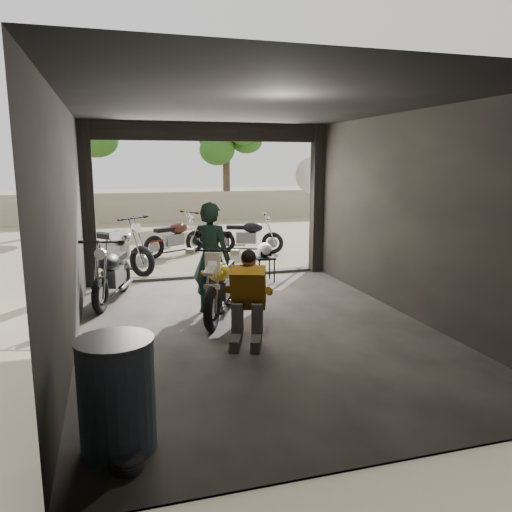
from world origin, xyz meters
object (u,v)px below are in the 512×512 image
outside_bike_c (248,233)px  mechanic (247,300)px  sign_post (312,192)px  helmet (265,250)px  main_bike (221,280)px  stool (265,261)px  left_bike (112,269)px  oil_drum (117,396)px  rider (211,258)px  outside_bike_a (116,245)px  outside_bike_b (175,234)px

outside_bike_c → mechanic: (-1.82, -6.54, 0.06)m
sign_post → mechanic: bearing=-116.5°
helmet → sign_post: size_ratio=0.12×
main_bike → stool: 2.45m
left_bike → helmet: 3.09m
oil_drum → stool: bearing=61.1°
stool → sign_post: 2.54m
rider → sign_post: sign_post is taller
outside_bike_a → main_bike: bearing=-109.9°
stool → sign_post: bearing=42.0°
mechanic → stool: (1.27, 3.31, -0.16)m
outside_bike_c → mechanic: bearing=-171.8°
outside_bike_c → helmet: size_ratio=5.17×
outside_bike_c → outside_bike_b: bearing=107.3°
outside_bike_b → stool: size_ratio=3.19×
left_bike → outside_bike_c: bearing=64.5°
outside_bike_a → helmet: size_ratio=5.98×
main_bike → helmet: size_ratio=5.68×
outside_bike_c → rider: 5.43m
main_bike → mechanic: mechanic is taller
outside_bike_a → mechanic: (1.61, -5.01, -0.03)m
left_bike → mechanic: (1.72, -2.65, 0.03)m
main_bike → outside_bike_c: 5.60m
rider → sign_post: bearing=-96.8°
left_bike → sign_post: bearing=41.5°
main_bike → left_bike: (-1.64, 1.38, -0.01)m
outside_bike_b → main_bike: bearing=150.8°
main_bike → stool: main_bike is taller
outside_bike_c → oil_drum: bearing=-178.5°
left_bike → rider: size_ratio=0.95×
outside_bike_b → mechanic: size_ratio=1.36×
outside_bike_a → stool: (2.88, -1.70, -0.19)m
sign_post → rider: bearing=-128.7°
mechanic → oil_drum: 2.74m
left_bike → outside_bike_b: 4.41m
mechanic → sign_post: bearing=79.3°
main_bike → helmet: main_bike is taller
outside_bike_a → outside_bike_c: bearing=-18.1°
outside_bike_b → stool: (1.38, -3.45, -0.12)m
main_bike → sign_post: bearing=73.6°
mechanic → oil_drum: bearing=-108.4°
outside_bike_b → sign_post: 3.79m
left_bike → helmet: left_bike is taller
rider → left_bike: bearing=-0.1°
outside_bike_a → oil_drum: 7.14m
oil_drum → helmet: bearing=61.3°
helmet → oil_drum: bearing=-112.9°
outside_bike_b → helmet: 3.68m
mechanic → main_bike: bearing=114.2°
stool → helmet: bearing=75.0°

